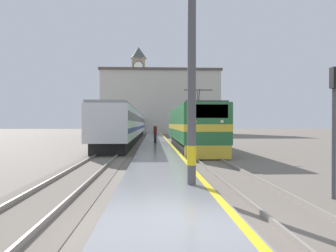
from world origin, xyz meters
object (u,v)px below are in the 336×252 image
Objects in this scene: passenger_train at (129,125)px; catenary_mast at (194,58)px; clock_tower at (139,87)px; locomotive_train at (191,127)px; person_on_platform at (155,133)px; signal_post at (335,111)px.

catenary_mast is (4.31, -33.57, 2.19)m from passenger_train.
clock_tower reaches higher than passenger_train.
catenary_mast is 0.37× the size of clock_tower.
clock_tower is (-0.38, 38.45, 9.32)m from passenger_train.
locomotive_train is at bearing -83.01° from clock_tower.
clock_tower reaches higher than person_on_platform.
clock_tower is 5.61× the size of signal_post.
passenger_train is 12.78m from person_on_platform.
locomotive_train is 0.38× the size of passenger_train.
catenary_mast is at bearing -87.31° from person_on_platform.
clock_tower is 73.89m from signal_post.
signal_post is (4.98, -22.08, 1.29)m from person_on_platform.
catenary_mast is at bearing -96.57° from locomotive_train.
catenary_mast reaches higher than person_on_platform.
catenary_mast is (-2.00, -17.40, 2.34)m from locomotive_train.
locomotive_train is at bearing 96.18° from signal_post.
signal_post is (3.98, -0.84, -1.64)m from catenary_mast.
person_on_platform is at bearing -85.84° from clock_tower.
signal_post is at bearing -83.82° from locomotive_train.
locomotive_train reaches higher than signal_post.
locomotive_train is 2.17× the size of catenary_mast.
locomotive_train reaches higher than passenger_train.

